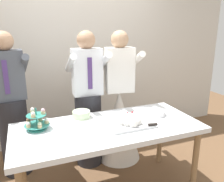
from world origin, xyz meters
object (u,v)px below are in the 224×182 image
Objects in this scene: cupcake_stand at (37,121)px; person_guest at (12,114)px; main_cake_tray at (129,121)px; dessert_table at (108,133)px; round_cake at (81,115)px; plate_stack at (156,113)px; person_bride at (119,116)px; person_groom at (88,108)px.

cupcake_stand is 0.65m from person_guest.
person_guest reaches higher than main_cake_tray.
dessert_table is 0.24m from main_cake_tray.
person_guest reaches higher than round_cake.
dessert_table is at bearing -41.02° from person_guest.
main_cake_tray reaches higher than plate_stack.
dessert_table is 1.08× the size of person_guest.
person_bride is at bearing -6.73° from person_guest.
person_bride reaches higher than cupcake_stand.
round_cake is 0.40m from person_groom.
main_cake_tray is at bearing -160.04° from plate_stack.
person_groom is at bearing 64.42° from round_cake.
person_guest is at bearing 138.98° from dessert_table.
main_cake_tray reaches higher than round_cake.
person_bride is (0.40, -0.02, -0.16)m from person_groom.
main_cake_tray is at bearing -105.14° from person_bride.
person_groom is (-0.22, 0.70, -0.07)m from main_cake_tray.
main_cake_tray is 0.74m from person_groom.
cupcake_stand is 0.87m from main_cake_tray.
person_groom is (0.62, 0.47, -0.11)m from cupcake_stand.
person_bride and person_guest have the same top height.
main_cake_tray is 0.26× the size of person_groom.
person_bride is at bearing 109.65° from plate_stack.
person_bride reaches higher than main_cake_tray.
main_cake_tray is 0.26× the size of person_guest.
plate_stack is at bearing -4.71° from cupcake_stand.
dessert_table is at bearing 161.28° from main_cake_tray.
dessert_table is at bearing -172.83° from plate_stack.
person_guest is (-1.26, 0.15, 0.16)m from person_bride.
cupcake_stand is (-0.64, 0.17, 0.15)m from dessert_table.
person_groom is at bearing 136.49° from plate_stack.
dessert_table is at bearing -87.85° from person_groom.
person_groom is at bearing 107.19° from main_cake_tray.
main_cake_tray is at bearing -41.58° from round_cake.
person_bride is (0.18, 0.68, -0.24)m from main_cake_tray.
plate_stack is (1.22, -0.10, -0.05)m from cupcake_stand.
person_bride reaches higher than round_cake.
cupcake_stand reaches higher than plate_stack.
person_groom is (-0.60, 0.57, -0.06)m from plate_stack.
dessert_table is 7.83× the size of cupcake_stand.
cupcake_stand is at bearing 164.14° from main_cake_tray.
plate_stack is at bearing 7.17° from dessert_table.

